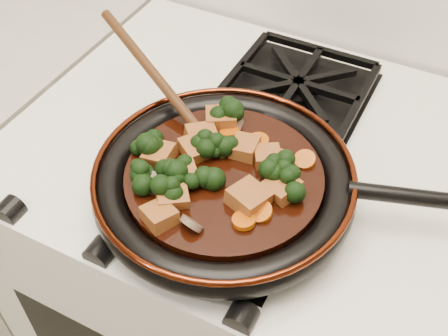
% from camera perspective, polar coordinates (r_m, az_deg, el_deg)
% --- Properties ---
extents(stove, '(0.76, 0.60, 0.90)m').
position_cam_1_polar(stove, '(1.22, 2.85, -13.05)').
color(stove, white).
rests_on(stove, ground).
extents(burner_grate_front, '(0.23, 0.23, 0.03)m').
position_cam_1_polar(burner_grate_front, '(0.76, -0.37, -3.37)').
color(burner_grate_front, black).
rests_on(burner_grate_front, stove).
extents(burner_grate_back, '(0.23, 0.23, 0.03)m').
position_cam_1_polar(burner_grate_back, '(0.95, 7.48, 8.17)').
color(burner_grate_back, black).
rests_on(burner_grate_back, stove).
extents(skillet, '(0.47, 0.35, 0.05)m').
position_cam_1_polar(skillet, '(0.75, 0.16, -1.40)').
color(skillet, black).
rests_on(skillet, burner_grate_front).
extents(braising_sauce, '(0.26, 0.26, 0.02)m').
position_cam_1_polar(braising_sauce, '(0.74, 0.00, -1.12)').
color(braising_sauce, black).
rests_on(braising_sauce, skillet).
extents(tofu_cube_0, '(0.05, 0.05, 0.03)m').
position_cam_1_polar(tofu_cube_0, '(0.71, 5.95, -2.04)').
color(tofu_cube_0, brown).
rests_on(tofu_cube_0, braising_sauce).
extents(tofu_cube_1, '(0.06, 0.06, 0.02)m').
position_cam_1_polar(tofu_cube_1, '(0.76, -2.73, 2.00)').
color(tofu_cube_1, brown).
rests_on(tofu_cube_1, braising_sauce).
extents(tofu_cube_2, '(0.04, 0.04, 0.03)m').
position_cam_1_polar(tofu_cube_2, '(0.75, -6.58, 1.32)').
color(tofu_cube_2, brown).
rests_on(tofu_cube_2, braising_sauce).
extents(tofu_cube_3, '(0.05, 0.05, 0.03)m').
position_cam_1_polar(tofu_cube_3, '(0.68, -6.59, -4.84)').
color(tofu_cube_3, brown).
rests_on(tofu_cube_3, braising_sauce).
extents(tofu_cube_4, '(0.05, 0.05, 0.02)m').
position_cam_1_polar(tofu_cube_4, '(0.75, 4.42, 1.14)').
color(tofu_cube_4, brown).
rests_on(tofu_cube_4, braising_sauce).
extents(tofu_cube_5, '(0.06, 0.05, 0.03)m').
position_cam_1_polar(tofu_cube_5, '(0.70, -5.31, -2.86)').
color(tofu_cube_5, brown).
rests_on(tofu_cube_5, braising_sauce).
extents(tofu_cube_6, '(0.06, 0.06, 0.03)m').
position_cam_1_polar(tofu_cube_6, '(0.70, 2.51, -3.08)').
color(tofu_cube_6, brown).
rests_on(tofu_cube_6, braising_sauce).
extents(tofu_cube_7, '(0.04, 0.04, 0.03)m').
position_cam_1_polar(tofu_cube_7, '(0.76, 2.13, 2.06)').
color(tofu_cube_7, brown).
rests_on(tofu_cube_7, braising_sauce).
extents(tofu_cube_8, '(0.06, 0.06, 0.02)m').
position_cam_1_polar(tofu_cube_8, '(0.72, -4.29, -0.82)').
color(tofu_cube_8, brown).
rests_on(tofu_cube_8, braising_sauce).
extents(tofu_cube_9, '(0.06, 0.05, 0.03)m').
position_cam_1_polar(tofu_cube_9, '(0.80, -0.29, 5.00)').
color(tofu_cube_9, brown).
rests_on(tofu_cube_9, braising_sauce).
extents(tofu_cube_10, '(0.04, 0.04, 0.02)m').
position_cam_1_polar(tofu_cube_10, '(0.74, 5.26, 0.54)').
color(tofu_cube_10, brown).
rests_on(tofu_cube_10, braising_sauce).
extents(tofu_cube_11, '(0.06, 0.05, 0.03)m').
position_cam_1_polar(tofu_cube_11, '(0.78, -2.29, 3.20)').
color(tofu_cube_11, brown).
rests_on(tofu_cube_11, braising_sauce).
extents(broccoli_floret_0, '(0.06, 0.06, 0.06)m').
position_cam_1_polar(broccoli_floret_0, '(0.71, 6.76, -1.44)').
color(broccoli_floret_0, black).
rests_on(broccoli_floret_0, braising_sauce).
extents(broccoli_floret_1, '(0.09, 0.08, 0.06)m').
position_cam_1_polar(broccoli_floret_1, '(0.72, -1.94, -1.27)').
color(broccoli_floret_1, black).
rests_on(broccoli_floret_1, braising_sauce).
extents(broccoli_floret_2, '(0.09, 0.08, 0.07)m').
position_cam_1_polar(broccoli_floret_2, '(0.75, -0.14, 1.69)').
color(broccoli_floret_2, black).
rests_on(broccoli_floret_2, braising_sauce).
extents(broccoli_floret_3, '(0.08, 0.09, 0.07)m').
position_cam_1_polar(broccoli_floret_3, '(0.73, -4.95, -0.15)').
color(broccoli_floret_3, black).
rests_on(broccoli_floret_3, braising_sauce).
extents(broccoli_floret_4, '(0.08, 0.09, 0.06)m').
position_cam_1_polar(broccoli_floret_4, '(0.77, -7.64, 2.40)').
color(broccoli_floret_4, black).
rests_on(broccoli_floret_4, braising_sauce).
extents(broccoli_floret_5, '(0.08, 0.07, 0.06)m').
position_cam_1_polar(broccoli_floret_5, '(0.71, -4.99, -2.14)').
color(broccoli_floret_5, black).
rests_on(broccoli_floret_5, braising_sauce).
extents(broccoli_floret_6, '(0.08, 0.08, 0.06)m').
position_cam_1_polar(broccoli_floret_6, '(0.73, 5.39, -0.19)').
color(broccoli_floret_6, black).
rests_on(broccoli_floret_6, braising_sauce).
extents(broccoli_floret_7, '(0.09, 0.09, 0.07)m').
position_cam_1_polar(broccoli_floret_7, '(0.80, 0.47, 5.47)').
color(broccoli_floret_7, black).
rests_on(broccoli_floret_7, braising_sauce).
extents(broccoli_floret_8, '(0.07, 0.07, 0.07)m').
position_cam_1_polar(broccoli_floret_8, '(0.73, -8.48, -1.04)').
color(broccoli_floret_8, black).
rests_on(broccoli_floret_8, braising_sauce).
extents(broccoli_floret_9, '(0.08, 0.08, 0.06)m').
position_cam_1_polar(broccoli_floret_9, '(0.76, -1.49, 2.27)').
color(broccoli_floret_9, black).
rests_on(broccoli_floret_9, braising_sauce).
extents(carrot_coin_0, '(0.03, 0.03, 0.01)m').
position_cam_1_polar(carrot_coin_0, '(0.77, 3.42, 2.67)').
color(carrot_coin_0, '#B94A05').
rests_on(carrot_coin_0, braising_sauce).
extents(carrot_coin_1, '(0.03, 0.03, 0.02)m').
position_cam_1_polar(carrot_coin_1, '(0.76, 8.21, 0.83)').
color(carrot_coin_1, '#B94A05').
rests_on(carrot_coin_1, braising_sauce).
extents(carrot_coin_2, '(0.03, 0.03, 0.01)m').
position_cam_1_polar(carrot_coin_2, '(0.79, 0.59, 3.65)').
color(carrot_coin_2, '#B94A05').
rests_on(carrot_coin_2, braising_sauce).
extents(carrot_coin_3, '(0.03, 0.03, 0.01)m').
position_cam_1_polar(carrot_coin_3, '(0.68, 2.03, -5.34)').
color(carrot_coin_3, '#B94A05').
rests_on(carrot_coin_3, braising_sauce).
extents(carrot_coin_4, '(0.03, 0.03, 0.02)m').
position_cam_1_polar(carrot_coin_4, '(0.69, 3.65, -4.42)').
color(carrot_coin_4, '#B94A05').
rests_on(carrot_coin_4, braising_sauce).
extents(mushroom_slice_0, '(0.04, 0.04, 0.02)m').
position_cam_1_polar(mushroom_slice_0, '(0.72, -7.46, -1.53)').
color(mushroom_slice_0, brown).
rests_on(mushroom_slice_0, braising_sauce).
extents(mushroom_slice_1, '(0.03, 0.03, 0.03)m').
position_cam_1_polar(mushroom_slice_1, '(0.80, 1.11, 4.74)').
color(mushroom_slice_1, brown).
rests_on(mushroom_slice_1, braising_sauce).
extents(mushroom_slice_2, '(0.04, 0.03, 0.03)m').
position_cam_1_polar(mushroom_slice_2, '(0.67, -3.31, -5.67)').
color(mushroom_slice_2, brown).
rests_on(mushroom_slice_2, braising_sauce).
extents(wooden_spoon, '(0.17, 0.10, 0.28)m').
position_cam_1_polar(wooden_spoon, '(0.81, -4.98, 6.86)').
color(wooden_spoon, '#41220D').
rests_on(wooden_spoon, braising_sauce).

